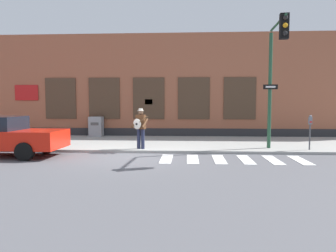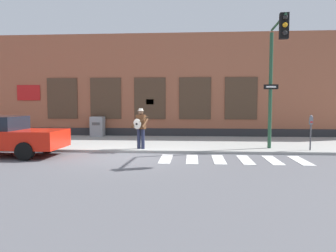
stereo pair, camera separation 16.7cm
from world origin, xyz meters
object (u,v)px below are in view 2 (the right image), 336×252
busker (140,126)px  utility_box (98,126)px  red_car (2,136)px  parking_meter (311,127)px  traffic_light (276,63)px

busker → utility_box: size_ratio=1.51×
red_car → busker: (5.12, 1.53, 0.30)m
parking_meter → utility_box: parking_meter is taller
busker → utility_box: (-3.25, 4.84, -0.40)m
busker → traffic_light: (5.41, -0.39, 2.52)m
utility_box → red_car: bearing=-106.3°
parking_meter → utility_box: 11.30m
parking_meter → utility_box: bearing=155.2°
red_car → utility_box: (1.87, 6.38, -0.10)m
parking_meter → busker: bearing=-179.1°
traffic_light → utility_box: (-8.66, 5.24, -2.91)m
red_car → busker: 5.36m
traffic_light → utility_box: 10.53m
traffic_light → parking_meter: traffic_light is taller
traffic_light → parking_meter: size_ratio=3.51×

